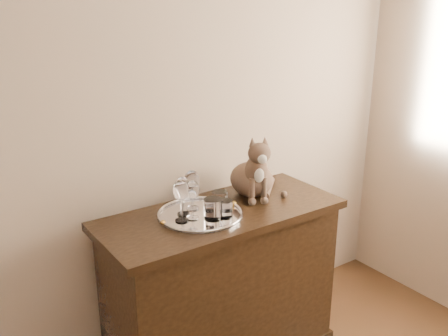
# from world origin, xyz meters

# --- Properties ---
(wall_back) EXTENTS (4.00, 0.10, 2.70)m
(wall_back) POSITION_xyz_m (0.00, 2.25, 1.35)
(wall_back) COLOR #C1AA91
(wall_back) RESTS_ON ground
(sideboard) EXTENTS (1.20, 0.50, 0.85)m
(sideboard) POSITION_xyz_m (0.60, 1.94, 0.42)
(sideboard) COLOR black
(sideboard) RESTS_ON ground
(tray) EXTENTS (0.40, 0.40, 0.01)m
(tray) POSITION_xyz_m (0.48, 1.95, 0.85)
(tray) COLOR silver
(tray) RESTS_ON sideboard
(wine_glass_a) EXTENTS (0.07, 0.07, 0.19)m
(wine_glass_a) POSITION_xyz_m (0.42, 1.99, 0.95)
(wine_glass_a) COLOR white
(wine_glass_a) RESTS_ON tray
(wine_glass_b) EXTENTS (0.07, 0.07, 0.19)m
(wine_glass_b) POSITION_xyz_m (0.49, 2.03, 0.95)
(wine_glass_b) COLOR silver
(wine_glass_b) RESTS_ON tray
(wine_glass_c) EXTENTS (0.08, 0.08, 0.20)m
(wine_glass_c) POSITION_xyz_m (0.38, 1.93, 0.96)
(wine_glass_c) COLOR silver
(wine_glass_c) RESTS_ON tray
(wine_glass_d) EXTENTS (0.07, 0.07, 0.19)m
(wine_glass_d) POSITION_xyz_m (0.43, 1.93, 0.95)
(wine_glass_d) COLOR silver
(wine_glass_d) RESTS_ON tray
(tumbler_a) EXTENTS (0.07, 0.07, 0.08)m
(tumbler_a) POSITION_xyz_m (0.56, 1.86, 0.90)
(tumbler_a) COLOR white
(tumbler_a) RESTS_ON tray
(tumbler_b) EXTENTS (0.09, 0.09, 0.10)m
(tumbler_b) POSITION_xyz_m (0.51, 1.87, 0.91)
(tumbler_b) COLOR white
(tumbler_b) RESTS_ON tray
(tumbler_c) EXTENTS (0.08, 0.08, 0.09)m
(tumbler_c) POSITION_xyz_m (0.60, 1.95, 0.90)
(tumbler_c) COLOR silver
(tumbler_c) RESTS_ON tray
(cat) EXTENTS (0.43, 0.41, 0.34)m
(cat) POSITION_xyz_m (0.85, 2.03, 1.02)
(cat) COLOR brown
(cat) RESTS_ON sideboard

